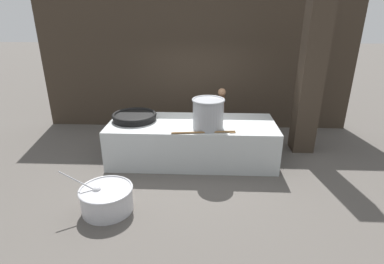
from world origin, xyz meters
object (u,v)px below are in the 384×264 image
giant_wok_near (134,116)px  stock_pot (208,113)px  prep_bowl_vegetables (107,198)px  cook (221,114)px

giant_wok_near → stock_pot: bearing=-14.7°
giant_wok_near → prep_bowl_vegetables: bearing=-91.4°
giant_wok_near → prep_bowl_vegetables: 2.26m
stock_pot → cook: stock_pot is taller
stock_pot → prep_bowl_vegetables: stock_pot is taller
giant_wok_near → prep_bowl_vegetables: giant_wok_near is taller
giant_wok_near → stock_pot: stock_pot is taller
giant_wok_near → cook: bearing=25.4°
stock_pot → prep_bowl_vegetables: 2.62m
giant_wok_near → prep_bowl_vegetables: (-0.05, -2.13, -0.76)m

